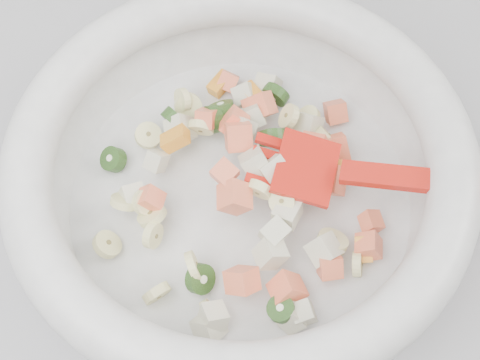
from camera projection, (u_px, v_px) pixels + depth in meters
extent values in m
cube|color=#A7A7AD|center=(257.00, 311.00, 1.04)|extent=(2.00, 0.60, 0.90)
cylinder|color=white|center=(240.00, 201.00, 0.62)|extent=(0.33, 0.33, 0.02)
torus|color=white|center=(240.00, 158.00, 0.56)|extent=(0.40, 0.40, 0.04)
cylinder|color=#F8E9A5|center=(146.00, 202.00, 0.58)|extent=(0.03, 0.03, 0.03)
cylinder|color=#F8E9A5|center=(152.00, 215.00, 0.58)|extent=(0.04, 0.04, 0.02)
cylinder|color=#F8E9A5|center=(282.00, 201.00, 0.56)|extent=(0.03, 0.03, 0.02)
cylinder|color=#F8E9A5|center=(327.00, 138.00, 0.63)|extent=(0.03, 0.03, 0.03)
cylinder|color=#F8E9A5|center=(153.00, 235.00, 0.57)|extent=(0.02, 0.03, 0.03)
cylinder|color=#F8E9A5|center=(201.00, 128.00, 0.62)|extent=(0.03, 0.02, 0.03)
cylinder|color=#F8E9A5|center=(148.00, 135.00, 0.63)|extent=(0.04, 0.04, 0.02)
cylinder|color=#F8E9A5|center=(182.00, 100.00, 0.64)|extent=(0.02, 0.03, 0.03)
cylinder|color=#F8E9A5|center=(357.00, 264.00, 0.57)|extent=(0.02, 0.03, 0.03)
cylinder|color=#F8E9A5|center=(193.00, 266.00, 0.56)|extent=(0.02, 0.03, 0.03)
cylinder|color=#F8E9A5|center=(332.00, 242.00, 0.57)|extent=(0.03, 0.03, 0.03)
cylinder|color=#F8E9A5|center=(157.00, 293.00, 0.55)|extent=(0.03, 0.02, 0.04)
cylinder|color=#F8E9A5|center=(107.00, 244.00, 0.58)|extent=(0.03, 0.03, 0.02)
cylinder|color=#F8E9A5|center=(289.00, 117.00, 0.62)|extent=(0.02, 0.03, 0.03)
cylinder|color=#F8E9A5|center=(308.00, 118.00, 0.64)|extent=(0.03, 0.04, 0.03)
cylinder|color=#F8E9A5|center=(259.00, 189.00, 0.57)|extent=(0.03, 0.02, 0.03)
cylinder|color=#F8E9A5|center=(211.00, 313.00, 0.55)|extent=(0.02, 0.03, 0.04)
cylinder|color=#F8E9A5|center=(188.00, 107.00, 0.64)|extent=(0.04, 0.03, 0.04)
cylinder|color=#F8E9A5|center=(126.00, 202.00, 0.59)|extent=(0.04, 0.03, 0.03)
cube|color=#F9714E|center=(242.00, 280.00, 0.55)|extent=(0.03, 0.03, 0.04)
cube|color=#F9714E|center=(228.00, 81.00, 0.67)|extent=(0.03, 0.03, 0.03)
cube|color=#F9714E|center=(371.00, 222.00, 0.58)|extent=(0.02, 0.02, 0.02)
cube|color=#F9714E|center=(369.00, 246.00, 0.57)|extent=(0.03, 0.03, 0.03)
cube|color=#F9714E|center=(207.00, 118.00, 0.62)|extent=(0.03, 0.03, 0.03)
cube|color=#F9714E|center=(330.00, 266.00, 0.56)|extent=(0.02, 0.03, 0.03)
cube|color=#F9714E|center=(238.00, 137.00, 0.59)|extent=(0.02, 0.03, 0.03)
cube|color=#F9714E|center=(330.00, 180.00, 0.59)|extent=(0.04, 0.04, 0.04)
cube|color=#F9714E|center=(151.00, 199.00, 0.58)|extent=(0.03, 0.03, 0.03)
cube|color=#F9714E|center=(235.00, 123.00, 0.61)|extent=(0.03, 0.03, 0.03)
cube|color=#F9714E|center=(287.00, 290.00, 0.55)|extent=(0.03, 0.03, 0.04)
cube|color=#F9714E|center=(334.00, 149.00, 0.62)|extent=(0.03, 0.03, 0.04)
cube|color=#F9714E|center=(336.00, 112.00, 0.65)|extent=(0.02, 0.03, 0.03)
cube|color=#F9714E|center=(314.00, 147.00, 0.61)|extent=(0.03, 0.03, 0.03)
cube|color=#F9714E|center=(225.00, 173.00, 0.56)|extent=(0.03, 0.03, 0.02)
cube|color=#F9714E|center=(235.00, 197.00, 0.56)|extent=(0.03, 0.03, 0.03)
cube|color=#F9714E|center=(260.00, 106.00, 0.63)|extent=(0.04, 0.03, 0.04)
cylinder|color=#3E852C|center=(222.00, 108.00, 0.63)|extent=(0.03, 0.03, 0.03)
cylinder|color=#3E852C|center=(213.00, 119.00, 0.63)|extent=(0.02, 0.04, 0.04)
cylinder|color=#3E852C|center=(113.00, 159.00, 0.62)|extent=(0.03, 0.03, 0.02)
cylinder|color=#3E852C|center=(309.00, 174.00, 0.59)|extent=(0.03, 0.03, 0.04)
cylinder|color=#3E852C|center=(281.00, 309.00, 0.54)|extent=(0.02, 0.02, 0.02)
cylinder|color=#3E852C|center=(275.00, 95.00, 0.66)|extent=(0.04, 0.03, 0.04)
cylinder|color=#3E852C|center=(200.00, 279.00, 0.56)|extent=(0.03, 0.04, 0.03)
cylinder|color=#3E852C|center=(175.00, 120.00, 0.63)|extent=(0.03, 0.04, 0.04)
cylinder|color=#3E852C|center=(273.00, 138.00, 0.61)|extent=(0.04, 0.02, 0.04)
cube|color=beige|center=(209.00, 327.00, 0.54)|extent=(0.03, 0.03, 0.03)
cube|color=beige|center=(255.00, 163.00, 0.58)|extent=(0.03, 0.03, 0.04)
cube|color=beige|center=(133.00, 196.00, 0.59)|extent=(0.03, 0.03, 0.03)
cube|color=beige|center=(274.00, 171.00, 0.57)|extent=(0.03, 0.04, 0.03)
cube|color=beige|center=(271.00, 254.00, 0.55)|extent=(0.03, 0.02, 0.03)
cube|color=beige|center=(287.00, 213.00, 0.57)|extent=(0.03, 0.03, 0.02)
cube|color=beige|center=(253.00, 116.00, 0.63)|extent=(0.03, 0.03, 0.03)
cube|color=beige|center=(324.00, 249.00, 0.56)|extent=(0.03, 0.03, 0.03)
cube|color=beige|center=(309.00, 125.00, 0.63)|extent=(0.03, 0.03, 0.03)
cube|color=beige|center=(304.00, 313.00, 0.55)|extent=(0.02, 0.02, 0.02)
cube|color=beige|center=(156.00, 161.00, 0.61)|extent=(0.03, 0.03, 0.02)
cube|color=beige|center=(274.00, 233.00, 0.56)|extent=(0.03, 0.03, 0.03)
cube|color=beige|center=(268.00, 86.00, 0.66)|extent=(0.03, 0.03, 0.03)
cube|color=beige|center=(180.00, 129.00, 0.62)|extent=(0.03, 0.03, 0.03)
cube|color=beige|center=(214.00, 317.00, 0.54)|extent=(0.03, 0.03, 0.03)
cube|color=beige|center=(241.00, 130.00, 0.61)|extent=(0.03, 0.03, 0.03)
cube|color=beige|center=(292.00, 317.00, 0.55)|extent=(0.03, 0.03, 0.03)
cube|color=beige|center=(246.00, 95.00, 0.66)|extent=(0.03, 0.03, 0.03)
cube|color=orange|center=(364.00, 249.00, 0.57)|extent=(0.02, 0.03, 0.02)
cube|color=orange|center=(333.00, 169.00, 0.60)|extent=(0.03, 0.03, 0.02)
cube|color=orange|center=(250.00, 94.00, 0.65)|extent=(0.03, 0.03, 0.02)
cube|color=orange|center=(220.00, 84.00, 0.67)|extent=(0.03, 0.03, 0.02)
cube|color=orange|center=(175.00, 139.00, 0.61)|extent=(0.03, 0.02, 0.03)
cube|color=red|center=(306.00, 168.00, 0.57)|extent=(0.07, 0.08, 0.02)
cube|color=red|center=(270.00, 141.00, 0.59)|extent=(0.03, 0.02, 0.01)
cube|color=red|center=(267.00, 155.00, 0.58)|extent=(0.03, 0.02, 0.01)
cube|color=red|center=(263.00, 168.00, 0.57)|extent=(0.03, 0.02, 0.01)
cube|color=red|center=(260.00, 182.00, 0.57)|extent=(0.03, 0.02, 0.01)
cube|color=red|center=(457.00, 184.00, 0.54)|extent=(0.18, 0.09, 0.04)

